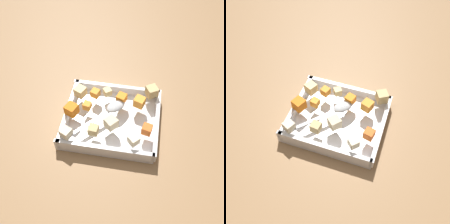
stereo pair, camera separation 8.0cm
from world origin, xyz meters
The scene contains 16 objects.
ground_plane centered at (0.00, 0.00, 0.00)m, with size 4.00×4.00×0.00m, color #936D47.
baking_dish centered at (0.00, 0.02, 0.01)m, with size 0.29×0.25×0.05m.
carrot_chunk_under_handle centered at (0.11, -0.03, 0.06)m, with size 0.03×0.03×0.03m, color orange.
carrot_chunk_center centered at (0.03, 0.07, 0.06)m, with size 0.03×0.03×0.03m, color orange.
carrot_chunk_front_center centered at (0.08, 0.06, 0.06)m, with size 0.03×0.03×0.03m, color orange.
carrot_chunk_far_right centered at (-0.12, 0.00, 0.06)m, with size 0.03×0.03×0.03m, color orange.
carrot_chunk_corner_sw centered at (-0.06, 0.08, 0.06)m, with size 0.02×0.02×0.02m, color orange.
carrot_chunk_near_right centered at (-0.07, 0.03, 0.06)m, with size 0.02×0.02×0.02m, color orange.
potato_chunk_mid_right centered at (-0.02, 0.09, 0.06)m, with size 0.02×0.02×0.02m, color #E0CC89.
potato_chunk_heap_top centered at (0.08, -0.07, 0.06)m, with size 0.03×0.03×0.03m, color beige.
potato_chunk_near_spoon centered at (0.01, -0.03, 0.06)m, with size 0.03×0.03×0.03m, color beige.
potato_chunk_near_left centered at (-0.04, -0.06, 0.06)m, with size 0.03×0.03×0.03m, color tan.
potato_chunk_rim_edge centered at (-0.11, 0.07, 0.06)m, with size 0.03×0.03×0.03m, color #E0CC89.
potato_chunk_mid_left centered at (0.12, 0.11, 0.06)m, with size 0.03×0.03×0.03m, color tan.
parsnip_chunk_corner_nw centered at (-0.11, -0.08, 0.06)m, with size 0.03×0.03×0.03m, color beige.
serving_spoon centered at (0.00, 0.03, 0.06)m, with size 0.16×0.17×0.02m.
Camera 1 is at (0.08, -0.46, 0.70)m, focal length 42.65 mm.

